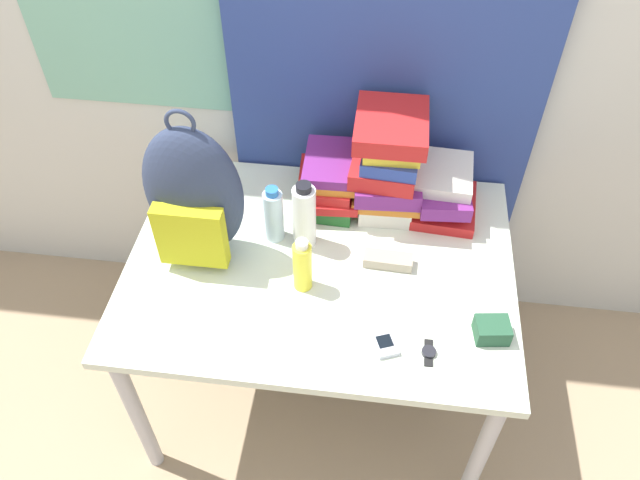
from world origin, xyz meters
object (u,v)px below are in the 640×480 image
at_px(camera_pouch, 492,330).
at_px(book_stack_right, 441,190).
at_px(book_stack_center, 389,162).
at_px(book_stack_left, 330,180).
at_px(sunscreen_bottle, 302,266).
at_px(backpack, 194,197).
at_px(wristwatch, 429,352).
at_px(sports_bottle, 304,216).
at_px(sunglasses_case, 388,260).
at_px(cell_phone, 384,343).
at_px(water_bottle, 274,215).

bearing_deg(camera_pouch, book_stack_right, 105.78).
bearing_deg(book_stack_center, book_stack_left, -179.14).
xyz_separation_m(book_stack_right, sunscreen_bottle, (-0.40, -0.39, 0.01)).
xyz_separation_m(backpack, wristwatch, (0.71, -0.30, -0.22)).
bearing_deg(book_stack_left, book_stack_right, 0.62).
bearing_deg(sports_bottle, book_stack_right, 26.91).
relative_size(sunglasses_case, camera_pouch, 1.48).
relative_size(book_stack_left, sports_bottle, 1.17).
xyz_separation_m(cell_phone, camera_pouch, (0.29, 0.07, 0.02)).
bearing_deg(water_bottle, sunscreen_bottle, -58.07).
distance_m(book_stack_center, cell_phone, 0.60).
distance_m(backpack, camera_pouch, 0.93).
bearing_deg(book_stack_right, book_stack_left, -179.38).
relative_size(backpack, sunglasses_case, 3.45).
distance_m(sunscreen_bottle, sunglasses_case, 0.28).
bearing_deg(water_bottle, wristwatch, -37.85).
xyz_separation_m(backpack, cell_phone, (0.59, -0.29, -0.22)).
distance_m(water_bottle, camera_pouch, 0.74).
bearing_deg(sports_bottle, wristwatch, -43.12).
bearing_deg(camera_pouch, book_stack_left, 135.54).
distance_m(book_stack_left, sports_bottle, 0.22).
distance_m(book_stack_left, camera_pouch, 0.72).
height_order(book_stack_right, water_bottle, water_bottle).
bearing_deg(wristwatch, camera_pouch, 24.87).
bearing_deg(camera_pouch, sports_bottle, 152.79).
height_order(backpack, sunscreen_bottle, backpack).
xyz_separation_m(book_stack_right, wristwatch, (-0.03, -0.59, -0.07)).
relative_size(book_stack_center, book_stack_right, 1.24).
bearing_deg(sunglasses_case, book_stack_center, 95.20).
xyz_separation_m(water_bottle, camera_pouch, (0.67, -0.31, -0.07)).
bearing_deg(sunglasses_case, cell_phone, -88.81).
bearing_deg(book_stack_center, book_stack_right, 0.38).
relative_size(water_bottle, sunscreen_bottle, 1.07).
height_order(backpack, camera_pouch, backpack).
bearing_deg(sunglasses_case, book_stack_left, 128.07).
bearing_deg(backpack, camera_pouch, -14.09).
distance_m(book_stack_center, wristwatch, 0.63).
xyz_separation_m(backpack, camera_pouch, (0.88, -0.22, -0.20)).
bearing_deg(backpack, book_stack_right, 21.20).
bearing_deg(water_bottle, sports_bottle, -7.91).
xyz_separation_m(book_stack_left, sports_bottle, (-0.05, -0.21, 0.03)).
bearing_deg(sports_bottle, camera_pouch, -27.21).
xyz_separation_m(book_stack_center, sports_bottle, (-0.24, -0.21, -0.06)).
height_order(book_stack_center, sports_bottle, book_stack_center).
distance_m(book_stack_left, cell_phone, 0.61).
xyz_separation_m(backpack, sunglasses_case, (0.58, 0.01, -0.21)).
distance_m(backpack, sunglasses_case, 0.62).
xyz_separation_m(book_stack_left, wristwatch, (0.34, -0.58, -0.08)).
distance_m(book_stack_right, camera_pouch, 0.53).
distance_m(backpack, book_stack_left, 0.48).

